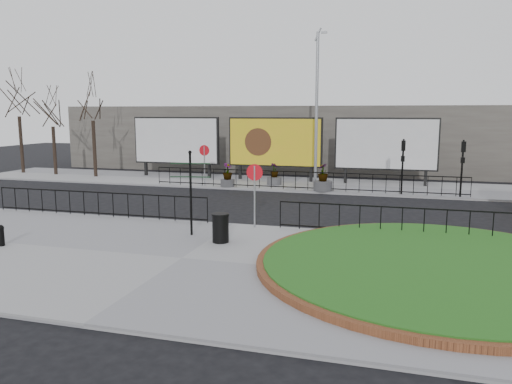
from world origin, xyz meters
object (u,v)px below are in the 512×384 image
(billboard_mid, at_px, (275,142))
(planter_c, at_px, (323,181))
(bollard, at_px, (1,234))
(planter_a, at_px, (228,177))
(litter_bin, at_px, (221,228))
(fingerpost_sign, at_px, (191,184))
(planter_b, at_px, (274,177))
(lamp_post, at_px, (317,107))

(billboard_mid, relative_size, planter_c, 3.95)
(bollard, distance_m, planter_a, 15.04)
(billboard_mid, bearing_deg, litter_bin, -82.81)
(fingerpost_sign, xyz_separation_m, bollard, (-5.54, -3.14, -1.47))
(planter_b, bearing_deg, planter_c, -26.27)
(billboard_mid, height_order, planter_a, billboard_mid)
(lamp_post, bearing_deg, bollard, -115.81)
(planter_a, bearing_deg, fingerpost_sign, -77.09)
(litter_bin, relative_size, planter_b, 0.74)
(litter_bin, distance_m, planter_b, 13.97)
(litter_bin, xyz_separation_m, planter_a, (-4.03, 12.29, 0.07))
(fingerpost_sign, relative_size, bollard, 4.28)
(planter_c, bearing_deg, lamp_post, 113.41)
(lamp_post, distance_m, planter_b, 4.93)
(lamp_post, xyz_separation_m, litter_bin, (-1.01, -13.89, -4.20))
(planter_a, bearing_deg, lamp_post, 17.61)
(lamp_post, height_order, planter_c, lamp_post)
(lamp_post, xyz_separation_m, planter_c, (0.69, -1.60, -4.16))
(fingerpost_sign, xyz_separation_m, planter_c, (3.07, 11.62, -1.31))
(fingerpost_sign, height_order, planter_a, fingerpost_sign)
(billboard_mid, relative_size, planter_a, 4.34)
(planter_c, bearing_deg, fingerpost_sign, -104.79)
(fingerpost_sign, height_order, litter_bin, fingerpost_sign)
(bollard, bearing_deg, fingerpost_sign, 29.54)
(fingerpost_sign, relative_size, planter_c, 1.97)
(billboard_mid, relative_size, fingerpost_sign, 2.01)
(billboard_mid, height_order, litter_bin, billboard_mid)
(fingerpost_sign, distance_m, planter_c, 12.09)
(bollard, bearing_deg, lamp_post, 64.19)
(billboard_mid, relative_size, litter_bin, 6.18)
(planter_a, bearing_deg, planter_b, 32.71)
(litter_bin, distance_m, planter_c, 12.41)
(bollard, xyz_separation_m, planter_b, (5.36, 16.36, 0.09))
(planter_a, bearing_deg, bollard, -101.01)
(lamp_post, bearing_deg, billboard_mid, 146.75)
(fingerpost_sign, bearing_deg, bollard, -158.45)
(lamp_post, height_order, planter_a, lamp_post)
(lamp_post, distance_m, planter_c, 4.51)
(billboard_mid, distance_m, lamp_post, 4.23)
(billboard_mid, xyz_separation_m, litter_bin, (2.00, -15.86, -1.97))
(bollard, relative_size, planter_b, 0.53)
(bollard, bearing_deg, litter_bin, 19.70)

